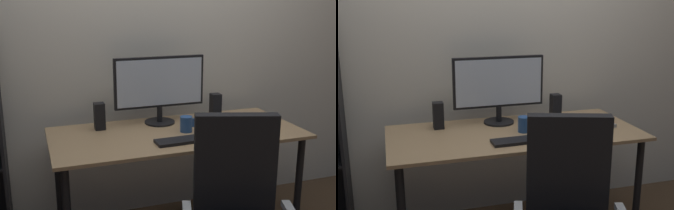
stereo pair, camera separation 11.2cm
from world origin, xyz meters
TOP-DOWN VIEW (x-y plane):
  - back_wall at (0.00, 0.52)m, footprint 6.40×0.10m
  - desk at (0.00, 0.00)m, footprint 1.55×0.70m
  - monitor at (-0.05, 0.21)m, footprint 0.60×0.20m
  - keyboard at (-0.05, -0.19)m, footprint 0.29×0.12m
  - mouse at (0.17, -0.21)m, footprint 0.07×0.10m
  - coffee_mug at (0.05, -0.02)m, footprint 0.09×0.08m
  - laptop at (0.48, 0.00)m, footprint 0.33×0.25m
  - speaker_left at (-0.44, 0.20)m, footprint 0.06×0.07m
  - speaker_right at (0.35, 0.20)m, footprint 0.06×0.07m

SIDE VIEW (x-z plane):
  - desk at x=0.00m, z-range 0.28..1.02m
  - keyboard at x=-0.05m, z-range 0.74..0.76m
  - laptop at x=0.48m, z-range 0.74..0.76m
  - mouse at x=0.17m, z-range 0.74..0.77m
  - coffee_mug at x=0.05m, z-range 0.74..0.84m
  - speaker_left at x=-0.44m, z-range 0.74..0.91m
  - speaker_right at x=0.35m, z-range 0.74..0.91m
  - monitor at x=-0.05m, z-range 0.77..1.22m
  - back_wall at x=0.00m, z-range 0.00..2.60m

